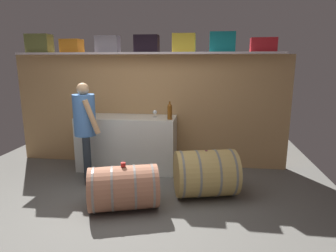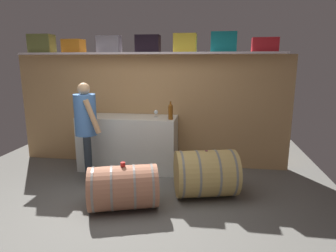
% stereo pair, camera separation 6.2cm
% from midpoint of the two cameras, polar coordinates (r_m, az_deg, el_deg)
% --- Properties ---
extents(ground_plane, '(6.19, 7.41, 0.02)m').
position_cam_midpoint_polar(ground_plane, '(4.23, -7.56, -14.35)').
color(ground_plane, '#63625D').
extents(back_wall_panel, '(4.99, 0.10, 2.01)m').
position_cam_midpoint_polar(back_wall_panel, '(5.38, -3.25, 3.02)').
color(back_wall_panel, tan).
rests_on(back_wall_panel, ground).
extents(high_shelf_board, '(4.59, 0.40, 0.03)m').
position_cam_midpoint_polar(high_shelf_board, '(5.16, -3.74, 14.01)').
color(high_shelf_board, silver).
rests_on(high_shelf_board, back_wall_panel).
extents(toolcase_olive, '(0.43, 0.29, 0.32)m').
position_cam_midpoint_polar(toolcase_olive, '(5.89, -23.19, 14.59)').
color(toolcase_olive, olive).
rests_on(toolcase_olive, high_shelf_board).
extents(toolcase_orange, '(0.36, 0.28, 0.23)m').
position_cam_midpoint_polar(toolcase_orange, '(5.60, -17.67, 14.69)').
color(toolcase_orange, orange).
rests_on(toolcase_orange, high_shelf_board).
extents(toolcase_grey, '(0.41, 0.20, 0.28)m').
position_cam_midpoint_polar(toolcase_grey, '(5.35, -11.13, 15.44)').
color(toolcase_grey, gray).
rests_on(toolcase_grey, high_shelf_board).
extents(toolcase_black, '(0.41, 0.27, 0.28)m').
position_cam_midpoint_polar(toolcase_black, '(5.16, -3.58, 15.77)').
color(toolcase_black, black).
rests_on(toolcase_black, high_shelf_board).
extents(toolcase_yellow, '(0.38, 0.28, 0.30)m').
position_cam_midpoint_polar(toolcase_yellow, '(5.07, 3.74, 15.91)').
color(toolcase_yellow, yellow).
rests_on(toolcase_yellow, high_shelf_board).
extents(toolcase_teal, '(0.41, 0.24, 0.32)m').
position_cam_midpoint_polar(toolcase_teal, '(5.06, 11.16, 15.83)').
color(toolcase_teal, '#137F87').
rests_on(toolcase_teal, high_shelf_board).
extents(toolcase_red, '(0.42, 0.27, 0.22)m').
position_cam_midpoint_polar(toolcase_red, '(5.12, 18.77, 14.83)').
color(toolcase_red, red).
rests_on(toolcase_red, high_shelf_board).
extents(work_cabinet, '(1.71, 0.61, 0.96)m').
position_cam_midpoint_polar(work_cabinet, '(5.22, -7.43, -3.30)').
color(work_cabinet, white).
rests_on(work_cabinet, ground).
extents(wine_bottle_amber, '(0.08, 0.08, 0.30)m').
position_cam_midpoint_polar(wine_bottle_amber, '(4.79, 0.87, 2.90)').
color(wine_bottle_amber, brown).
rests_on(wine_bottle_amber, work_cabinet).
extents(wine_glass, '(0.07, 0.07, 0.12)m').
position_cam_midpoint_polar(wine_glass, '(5.01, -2.01, 2.67)').
color(wine_glass, white).
rests_on(wine_glass, work_cabinet).
extents(wine_barrel_near, '(1.01, 0.81, 0.59)m').
position_cam_midpoint_polar(wine_barrel_near, '(3.91, -8.29, -11.81)').
color(wine_barrel_near, '#A1664C').
rests_on(wine_barrel_near, ground).
extents(wine_barrel_far, '(0.99, 0.85, 0.68)m').
position_cam_midpoint_polar(wine_barrel_far, '(4.24, 7.82, -9.17)').
color(wine_barrel_far, tan).
rests_on(wine_barrel_far, ground).
extents(tasting_cup, '(0.06, 0.06, 0.05)m').
position_cam_midpoint_polar(tasting_cup, '(3.79, -8.36, -7.43)').
color(tasting_cup, red).
rests_on(tasting_cup, wine_barrel_near).
extents(winemaker_pouring, '(0.46, 0.51, 1.58)m').
position_cam_midpoint_polar(winemaker_pouring, '(4.69, -15.35, 0.73)').
color(winemaker_pouring, '#262E37').
rests_on(winemaker_pouring, ground).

